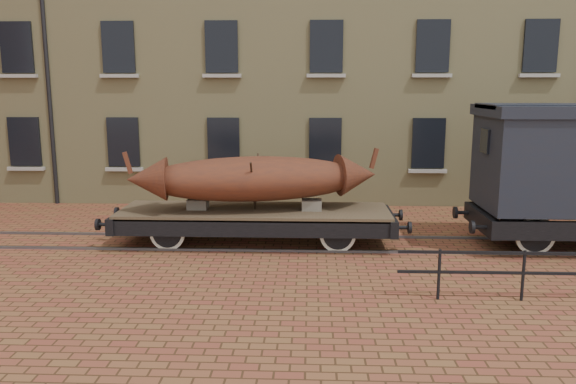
{
  "coord_description": "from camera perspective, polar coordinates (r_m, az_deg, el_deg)",
  "views": [
    {
      "loc": [
        0.51,
        -14.25,
        4.04
      ],
      "look_at": [
        -0.09,
        0.5,
        1.3
      ],
      "focal_mm": 35.0,
      "sensor_mm": 36.0,
      "label": 1
    }
  ],
  "objects": [
    {
      "name": "rail_track",
      "position": [
        14.82,
        0.28,
        -5.19
      ],
      "size": [
        30.0,
        1.52,
        0.06
      ],
      "color": "#59595E",
      "rests_on": "ground"
    },
    {
      "name": "iron_boat",
      "position": [
        14.51,
        -3.4,
        1.39
      ],
      "size": [
        6.53,
        2.79,
        1.57
      ],
      "color": "#622B17",
      "rests_on": "flatcar_wagon"
    },
    {
      "name": "ground",
      "position": [
        14.82,
        0.28,
        -5.3
      ],
      "size": [
        90.0,
        90.0,
        0.0
      ],
      "primitive_type": "plane",
      "color": "brown"
    },
    {
      "name": "flatcar_wagon",
      "position": [
        14.7,
        -3.4,
        -2.47
      ],
      "size": [
        7.89,
        2.14,
        1.19
      ],
      "color": "#443824",
      "rests_on": "ground"
    },
    {
      "name": "warehouse_cream",
      "position": [
        24.55,
        8.53,
        17.33
      ],
      "size": [
        40.0,
        10.19,
        14.0
      ],
      "color": "tan",
      "rests_on": "ground"
    }
  ]
}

